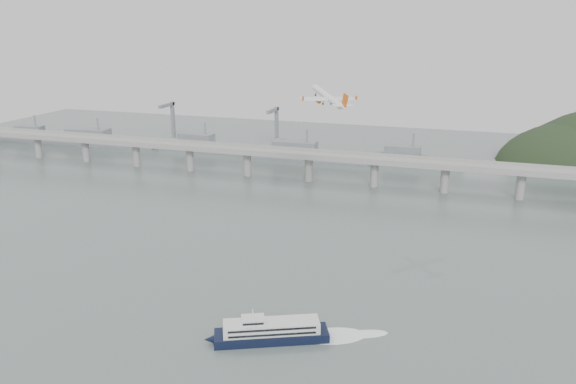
% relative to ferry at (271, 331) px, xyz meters
% --- Properties ---
extents(ground, '(900.00, 900.00, 0.00)m').
position_rel_ferry_xyz_m(ground, '(-17.21, 19.39, -3.66)').
color(ground, slate).
rests_on(ground, ground).
extents(bridge, '(800.00, 22.00, 23.90)m').
position_rel_ferry_xyz_m(bridge, '(-18.36, 219.39, 13.98)').
color(bridge, gray).
rests_on(bridge, ground).
extents(distant_fleet, '(453.00, 60.90, 40.00)m').
position_rel_ferry_xyz_m(distant_fleet, '(-172.57, 284.46, 2.56)').
color(distant_fleet, slate).
rests_on(distant_fleet, ground).
extents(ferry, '(67.25, 35.22, 13.51)m').
position_rel_ferry_xyz_m(ferry, '(0.00, 0.00, 0.00)').
color(ferry, black).
rests_on(ferry, ground).
extents(airliner, '(29.87, 29.87, 12.67)m').
position_rel_ferry_xyz_m(airliner, '(-8.57, 118.76, 73.71)').
color(airliner, white).
rests_on(airliner, ground).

